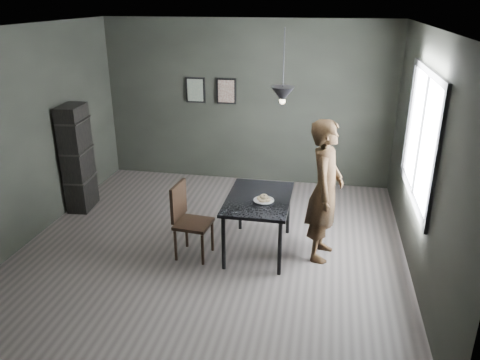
% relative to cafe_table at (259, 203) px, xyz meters
% --- Properties ---
extents(ground, '(5.00, 5.00, 0.00)m').
position_rel_cafe_table_xyz_m(ground, '(-0.60, 0.00, -0.67)').
color(ground, '#3B3533').
rests_on(ground, ground).
extents(back_wall, '(5.00, 0.10, 2.80)m').
position_rel_cafe_table_xyz_m(back_wall, '(-0.60, 2.50, 0.73)').
color(back_wall, black).
rests_on(back_wall, ground).
extents(ceiling, '(5.00, 5.00, 0.02)m').
position_rel_cafe_table_xyz_m(ceiling, '(-0.60, 0.00, 2.13)').
color(ceiling, silver).
rests_on(ceiling, ground).
extents(window_assembly, '(0.04, 1.96, 1.56)m').
position_rel_cafe_table_xyz_m(window_assembly, '(1.87, 0.20, 0.93)').
color(window_assembly, white).
rests_on(window_assembly, ground).
extents(cafe_table, '(0.80, 1.20, 0.75)m').
position_rel_cafe_table_xyz_m(cafe_table, '(0.00, 0.00, 0.00)').
color(cafe_table, black).
rests_on(cafe_table, ground).
extents(white_plate, '(0.23, 0.23, 0.01)m').
position_rel_cafe_table_xyz_m(white_plate, '(0.08, -0.10, 0.08)').
color(white_plate, white).
rests_on(white_plate, cafe_table).
extents(donut_pile, '(0.18, 0.18, 0.08)m').
position_rel_cafe_table_xyz_m(donut_pile, '(0.08, -0.10, 0.12)').
color(donut_pile, beige).
rests_on(donut_pile, white_plate).
extents(woman, '(0.52, 0.71, 1.80)m').
position_rel_cafe_table_xyz_m(woman, '(0.82, 0.01, 0.23)').
color(woman, black).
rests_on(woman, ground).
extents(wood_chair, '(0.46, 0.46, 0.97)m').
position_rel_cafe_table_xyz_m(wood_chair, '(-0.87, -0.29, -0.12)').
color(wood_chair, black).
rests_on(wood_chair, ground).
extents(shelf_unit, '(0.36, 0.57, 1.64)m').
position_rel_cafe_table_xyz_m(shelf_unit, '(-2.92, 0.80, 0.15)').
color(shelf_unit, black).
rests_on(shelf_unit, ground).
extents(pendant_lamp, '(0.28, 0.28, 0.86)m').
position_rel_cafe_table_xyz_m(pendant_lamp, '(0.25, 0.10, 1.38)').
color(pendant_lamp, black).
rests_on(pendant_lamp, ground).
extents(framed_print_left, '(0.34, 0.04, 0.44)m').
position_rel_cafe_table_xyz_m(framed_print_left, '(-1.50, 2.47, 0.93)').
color(framed_print_left, black).
rests_on(framed_print_left, ground).
extents(framed_print_right, '(0.34, 0.04, 0.44)m').
position_rel_cafe_table_xyz_m(framed_print_right, '(-0.95, 2.47, 0.93)').
color(framed_print_right, black).
rests_on(framed_print_right, ground).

